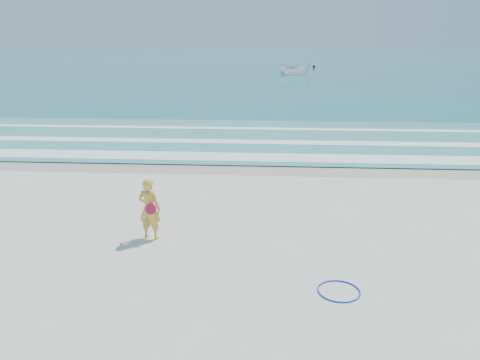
{
  "coord_description": "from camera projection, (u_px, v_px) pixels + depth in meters",
  "views": [
    {
      "loc": [
        0.84,
        -8.33,
        4.82
      ],
      "look_at": [
        0.03,
        4.0,
        1.0
      ],
      "focal_mm": 35.0,
      "sensor_mm": 36.0,
      "label": 1
    }
  ],
  "objects": [
    {
      "name": "buoy",
      "position": [
        314.0,
        67.0,
        72.55
      ],
      "size": [
        0.44,
        0.44,
        0.44
      ],
      "primitive_type": "sphere",
      "color": "black",
      "rests_on": "ocean"
    },
    {
      "name": "ocean",
      "position": [
        268.0,
        57.0,
        109.51
      ],
      "size": [
        400.0,
        190.0,
        0.04
      ],
      "primitive_type": "cube",
      "color": "#19727F",
      "rests_on": "ground"
    },
    {
      "name": "wet_sand",
      "position": [
        248.0,
        167.0,
        17.99
      ],
      "size": [
        400.0,
        2.4,
        0.0
      ],
      "primitive_type": "cube",
      "color": "#B2A893",
      "rests_on": "ground"
    },
    {
      "name": "shallow",
      "position": [
        253.0,
        138.0,
        22.75
      ],
      "size": [
        400.0,
        10.0,
        0.01
      ],
      "primitive_type": "cube",
      "color": "#59B7AD",
      "rests_on": "ocean"
    },
    {
      "name": "hoop",
      "position": [
        339.0,
        291.0,
        9.19
      ],
      "size": [
        0.88,
        0.88,
        0.03
      ],
      "primitive_type": "torus",
      "rotation": [
        0.0,
        0.0,
        -0.04
      ],
      "color": "#0C2BD9",
      "rests_on": "ground"
    },
    {
      "name": "boat",
      "position": [
        295.0,
        69.0,
        59.11
      ],
      "size": [
        4.11,
        2.06,
        1.52
      ],
      "primitive_type": "imported",
      "rotation": [
        0.0,
        0.0,
        1.42
      ],
      "color": "white",
      "rests_on": "ocean"
    },
    {
      "name": "foam_mid",
      "position": [
        252.0,
        142.0,
        21.98
      ],
      "size": [
        400.0,
        0.9,
        0.01
      ],
      "primitive_type": "cube",
      "color": "white",
      "rests_on": "shallow"
    },
    {
      "name": "woman",
      "position": [
        149.0,
        209.0,
        11.41
      ],
      "size": [
        0.63,
        0.48,
        1.55
      ],
      "color": "gold",
      "rests_on": "ground"
    },
    {
      "name": "ground",
      "position": [
        225.0,
        286.0,
        9.41
      ],
      "size": [
        400.0,
        400.0,
        0.0
      ],
      "primitive_type": "plane",
      "color": "silver",
      "rests_on": "ground"
    },
    {
      "name": "foam_near",
      "position": [
        249.0,
        157.0,
        19.22
      ],
      "size": [
        400.0,
        1.4,
        0.01
      ],
      "primitive_type": "cube",
      "color": "white",
      "rests_on": "shallow"
    },
    {
      "name": "foam_far",
      "position": [
        255.0,
        128.0,
        25.13
      ],
      "size": [
        400.0,
        0.6,
        0.01
      ],
      "primitive_type": "cube",
      "color": "white",
      "rests_on": "shallow"
    }
  ]
}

